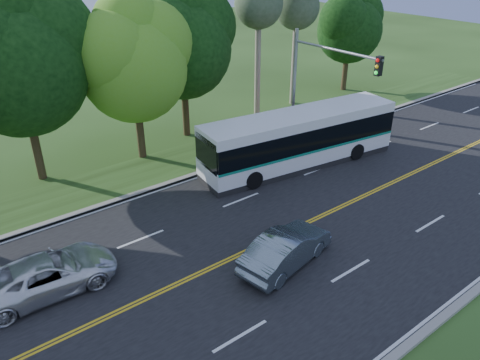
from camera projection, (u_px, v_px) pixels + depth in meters
ground at (297, 228)px, 21.03m from camera, size 120.00×120.00×0.00m
road at (297, 227)px, 21.03m from camera, size 60.00×14.00×0.02m
curb_north at (208, 170)px, 26.00m from camera, size 60.00×0.30×0.15m
curb_south at (444, 317)px, 16.00m from camera, size 60.00×0.30×0.15m
grass_verge at (190, 159)px, 27.30m from camera, size 60.00×4.00×0.10m
lane_markings at (296, 228)px, 20.97m from camera, size 57.60×13.82×0.00m
tree_row at (63, 46)px, 23.59m from camera, size 44.70×9.10×13.84m
bougainvillea_hedge at (290, 126)px, 30.31m from camera, size 9.50×2.25×1.50m
traffic_signal at (318, 76)px, 26.18m from camera, size 0.42×6.10×7.00m
transit_bus at (300, 140)px, 26.12m from camera, size 11.94×4.05×3.06m
sedan at (286, 249)px, 18.34m from camera, size 4.62×2.37×1.45m
suv at (48, 274)px, 17.02m from camera, size 5.10×2.54×1.39m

